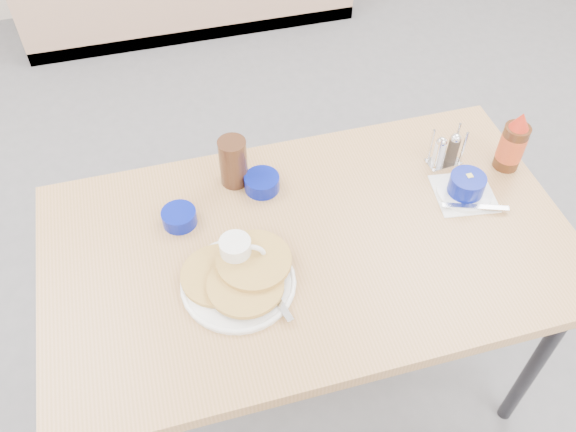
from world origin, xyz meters
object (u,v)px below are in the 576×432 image
object	(u,v)px
pancake_plate	(239,278)
condiment_caddy	(446,152)
butter_bowl	(262,183)
coffee_mug	(237,253)
creamer_bowl	(179,217)
amber_tumbler	(233,162)
syrup_bottle	(513,144)
dining_table	(309,256)
grits_setting	(466,187)

from	to	relation	value
pancake_plate	condiment_caddy	world-z (taller)	condiment_caddy
butter_bowl	coffee_mug	bearing A→B (deg)	-116.69
creamer_bowl	amber_tumbler	world-z (taller)	amber_tumbler
creamer_bowl	pancake_plate	bearing A→B (deg)	-64.69
condiment_caddy	amber_tumbler	bearing A→B (deg)	167.47
butter_bowl	condiment_caddy	world-z (taller)	condiment_caddy
coffee_mug	syrup_bottle	xyz separation A→B (m)	(0.84, 0.15, 0.04)
butter_bowl	dining_table	bearing A→B (deg)	-71.52
butter_bowl	amber_tumbler	world-z (taller)	amber_tumbler
butter_bowl	condiment_caddy	size ratio (longest dim) A/B	0.84
dining_table	creamer_bowl	world-z (taller)	creamer_bowl
grits_setting	butter_bowl	world-z (taller)	grits_setting
grits_setting	creamer_bowl	world-z (taller)	grits_setting
dining_table	butter_bowl	world-z (taller)	butter_bowl
pancake_plate	amber_tumbler	xyz separation A→B (m)	(0.06, 0.35, 0.05)
amber_tumbler	condiment_caddy	xyz separation A→B (m)	(0.61, -0.09, -0.03)
pancake_plate	amber_tumbler	size ratio (longest dim) A/B	1.94
coffee_mug	amber_tumbler	bearing A→B (deg)	79.60
creamer_bowl	syrup_bottle	distance (m)	0.96
coffee_mug	syrup_bottle	world-z (taller)	syrup_bottle
grits_setting	condiment_caddy	xyz separation A→B (m)	(-0.00, 0.14, 0.01)
dining_table	syrup_bottle	world-z (taller)	syrup_bottle
condiment_caddy	dining_table	bearing A→B (deg)	-162.66
pancake_plate	butter_bowl	bearing A→B (deg)	66.33
amber_tumbler	condiment_caddy	distance (m)	0.62
grits_setting	syrup_bottle	xyz separation A→B (m)	(0.17, 0.08, 0.06)
coffee_mug	dining_table	bearing A→B (deg)	5.67
condiment_caddy	grits_setting	bearing A→B (deg)	-93.91
butter_bowl	creamer_bowl	bearing A→B (deg)	-165.11
coffee_mug	butter_bowl	xyz separation A→B (m)	(0.12, 0.24, -0.02)
grits_setting	pancake_plate	bearing A→B (deg)	-169.22
pancake_plate	dining_table	bearing A→B (deg)	20.81
creamer_bowl	amber_tumbler	xyz separation A→B (m)	(0.18, 0.12, 0.05)
dining_table	amber_tumbler	size ratio (longest dim) A/B	9.37
coffee_mug	grits_setting	world-z (taller)	coffee_mug
pancake_plate	grits_setting	size ratio (longest dim) A/B	1.49
dining_table	coffee_mug	bearing A→B (deg)	-174.33
coffee_mug	butter_bowl	bearing A→B (deg)	63.31
grits_setting	condiment_caddy	world-z (taller)	condiment_caddy
syrup_bottle	pancake_plate	bearing A→B (deg)	-166.43
creamer_bowl	syrup_bottle	xyz separation A→B (m)	(0.96, -0.03, 0.06)
condiment_caddy	butter_bowl	bearing A→B (deg)	171.70
dining_table	creamer_bowl	bearing A→B (deg)	153.61
coffee_mug	grits_setting	distance (m)	0.67
coffee_mug	amber_tumbler	xyz separation A→B (m)	(0.05, 0.29, 0.03)
coffee_mug	condiment_caddy	bearing A→B (deg)	17.15
syrup_bottle	butter_bowl	bearing A→B (deg)	172.14
amber_tumbler	syrup_bottle	distance (m)	0.80
syrup_bottle	dining_table	bearing A→B (deg)	-168.89
amber_tumbler	condiment_caddy	size ratio (longest dim) A/B	1.25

